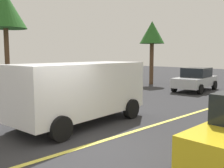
% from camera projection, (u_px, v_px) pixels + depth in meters
% --- Properties ---
extents(ground_plane, '(80.00, 80.00, 0.00)m').
position_uv_depth(ground_plane, '(83.00, 147.00, 6.96)').
color(ground_plane, '#2D2D30').
extents(lane_marking_centre, '(28.00, 0.16, 0.01)m').
position_uv_depth(lane_marking_centre, '(152.00, 126.00, 9.00)').
color(lane_marking_centre, '#E0D14C').
extents(white_van, '(5.41, 2.79, 2.20)m').
position_uv_depth(white_van, '(80.00, 89.00, 9.24)').
color(white_van, white).
rests_on(white_van, ground_plane).
extents(car_silver_far_lane, '(4.34, 2.45, 1.59)m').
position_uv_depth(car_silver_far_lane, '(196.00, 79.00, 17.72)').
color(car_silver_far_lane, '#B7BABF').
rests_on(car_silver_far_lane, ground_plane).
extents(tree_centre_verge, '(2.09, 2.09, 5.67)m').
position_uv_depth(tree_centre_verge, '(5.00, 11.00, 12.72)').
color(tree_centre_verge, '#513823').
rests_on(tree_centre_verge, ground_plane).
extents(tree_right_verge, '(2.05, 2.05, 5.24)m').
position_uv_depth(tree_right_verge, '(152.00, 34.00, 21.21)').
color(tree_right_verge, '#513823').
rests_on(tree_right_verge, ground_plane).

